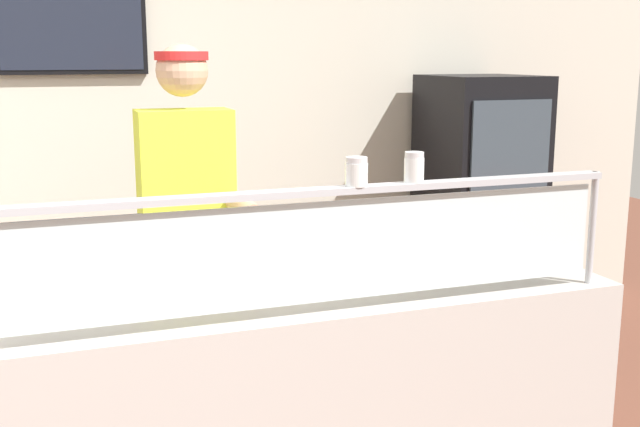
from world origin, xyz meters
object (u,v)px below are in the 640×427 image
at_px(pepper_flake_shaker, 414,169).
at_px(drink_fridge, 478,206).
at_px(pizza_server, 209,276).
at_px(parmesan_shaker, 356,173).
at_px(pizza_tray, 205,281).
at_px(worker_figure, 189,229).

relative_size(pepper_flake_shaker, drink_fridge, 0.06).
distance_m(pepper_flake_shaker, drink_fridge, 2.54).
height_order(pizza_server, parmesan_shaker, parmesan_shaker).
height_order(pizza_tray, pepper_flake_shaker, pepper_flake_shaker).
relative_size(parmesan_shaker, pepper_flake_shaker, 0.92).
bearing_deg(pepper_flake_shaker, pizza_tray, 144.51).
bearing_deg(pizza_tray, parmesan_shaker, -46.84).
bearing_deg(parmesan_shaker, pizza_server, 133.81).
distance_m(parmesan_shaker, pepper_flake_shaker, 0.19).
bearing_deg(pizza_server, pizza_tray, 123.14).
xyz_separation_m(parmesan_shaker, pepper_flake_shaker, (0.19, 0.00, 0.00)).
relative_size(pizza_server, parmesan_shaker, 3.24).
distance_m(pizza_server, pepper_flake_shaker, 0.78).
height_order(parmesan_shaker, drink_fridge, drink_fridge).
height_order(pizza_server, pepper_flake_shaker, pepper_flake_shaker).
xyz_separation_m(pizza_tray, pepper_flake_shaker, (0.57, -0.41, 0.41)).
xyz_separation_m(parmesan_shaker, worker_figure, (-0.32, 1.05, -0.37)).
bearing_deg(pizza_server, drink_fridge, 44.56).
height_order(pepper_flake_shaker, drink_fridge, drink_fridge).
bearing_deg(pizza_tray, worker_figure, 84.41).
distance_m(worker_figure, drink_fridge, 2.19).
distance_m(pizza_tray, pizza_server, 0.03).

